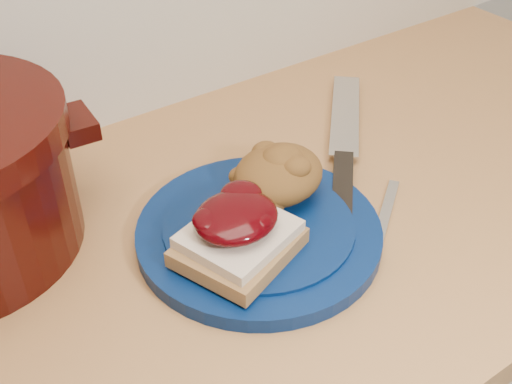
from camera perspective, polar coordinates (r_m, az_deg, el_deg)
plate at (r=0.72m, az=0.26°, el=-3.63°), size 0.34×0.34×0.02m
sandwich at (r=0.66m, az=-1.64°, el=-3.65°), size 0.15×0.14×0.06m
stuffing_mound at (r=0.74m, az=2.00°, el=1.57°), size 0.13×0.12×0.06m
chef_knife at (r=0.83m, az=7.75°, el=2.34°), size 0.27×0.29×0.02m
butter_knife at (r=0.76m, az=11.27°, el=-2.53°), size 0.14×0.11×0.00m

